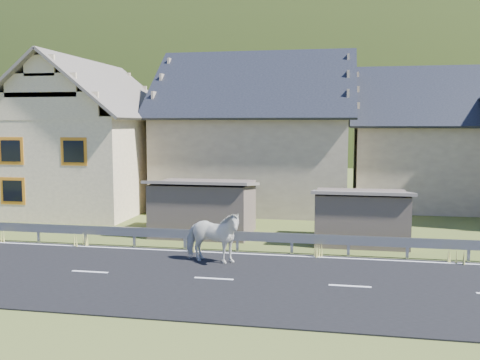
# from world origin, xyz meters

# --- Properties ---
(ground) EXTENTS (160.00, 160.00, 0.00)m
(ground) POSITION_xyz_m (0.00, 0.00, 0.00)
(ground) COLOR #394A18
(ground) RESTS_ON ground
(road) EXTENTS (60.00, 7.00, 0.04)m
(road) POSITION_xyz_m (0.00, 0.00, 0.02)
(road) COLOR black
(road) RESTS_ON ground
(lane_markings) EXTENTS (60.00, 6.60, 0.01)m
(lane_markings) POSITION_xyz_m (0.00, 0.00, 0.04)
(lane_markings) COLOR silver
(lane_markings) RESTS_ON road
(guardrail) EXTENTS (28.10, 0.09, 0.75)m
(guardrail) POSITION_xyz_m (-0.00, 3.68, 0.56)
(guardrail) COLOR #93969B
(guardrail) RESTS_ON ground
(shed_left) EXTENTS (4.30, 3.30, 2.40)m
(shed_left) POSITION_xyz_m (-2.00, 6.50, 1.10)
(shed_left) COLOR brown
(shed_left) RESTS_ON ground
(shed_right) EXTENTS (3.80, 2.90, 2.20)m
(shed_right) POSITION_xyz_m (4.50, 6.00, 1.00)
(shed_right) COLOR brown
(shed_right) RESTS_ON ground
(house_cream) EXTENTS (7.80, 9.80, 8.30)m
(house_cream) POSITION_xyz_m (-10.00, 12.00, 4.36)
(house_cream) COLOR beige
(house_cream) RESTS_ON ground
(house_stone_a) EXTENTS (10.80, 9.80, 8.90)m
(house_stone_a) POSITION_xyz_m (-1.00, 15.00, 4.63)
(house_stone_a) COLOR tan
(house_stone_a) RESTS_ON ground
(house_stone_b) EXTENTS (9.80, 8.80, 8.10)m
(house_stone_b) POSITION_xyz_m (9.00, 17.00, 4.24)
(house_stone_b) COLOR tan
(house_stone_b) RESTS_ON ground
(mountain) EXTENTS (440.00, 280.00, 260.00)m
(mountain) POSITION_xyz_m (5.00, 180.00, -20.00)
(mountain) COLOR #273411
(mountain) RESTS_ON ground
(conifer_patch) EXTENTS (76.00, 50.00, 28.00)m
(conifer_patch) POSITION_xyz_m (-55.00, 110.00, 6.00)
(conifer_patch) COLOR black
(conifer_patch) RESTS_ON ground
(horse) EXTENTS (1.23, 2.19, 1.76)m
(horse) POSITION_xyz_m (-0.50, 1.82, 0.92)
(horse) COLOR silver
(horse) RESTS_ON road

